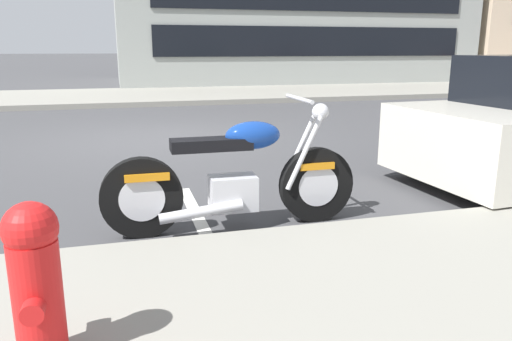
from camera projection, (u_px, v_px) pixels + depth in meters
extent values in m
plane|color=#3D3D3F|center=(159.00, 139.00, 8.61)|extent=(260.00, 260.00, 0.00)
cube|color=gray|center=(467.00, 88.00, 18.65)|extent=(120.00, 5.00, 0.14)
cube|color=silver|center=(199.00, 220.00, 4.56)|extent=(0.12, 2.20, 0.01)
cylinder|color=black|center=(316.00, 185.00, 4.50)|extent=(0.68, 0.11, 0.68)
cylinder|color=silver|center=(316.00, 185.00, 4.50)|extent=(0.37, 0.12, 0.37)
cylinder|color=black|center=(142.00, 198.00, 4.11)|extent=(0.68, 0.11, 0.68)
cylinder|color=silver|center=(142.00, 198.00, 4.11)|extent=(0.37, 0.12, 0.37)
cube|color=silver|center=(233.00, 193.00, 4.31)|extent=(0.40, 0.26, 0.30)
cube|color=black|center=(211.00, 144.00, 4.16)|extent=(0.68, 0.22, 0.10)
ellipsoid|color=navy|center=(253.00, 135.00, 4.24)|extent=(0.48, 0.24, 0.24)
cube|color=orange|center=(147.00, 175.00, 4.08)|extent=(0.36, 0.18, 0.06)
cube|color=orange|center=(315.00, 165.00, 4.45)|extent=(0.32, 0.16, 0.06)
cylinder|color=silver|center=(299.00, 150.00, 4.45)|extent=(0.34, 0.05, 0.65)
cylinder|color=silver|center=(304.00, 153.00, 4.32)|extent=(0.34, 0.05, 0.65)
cylinder|color=silver|center=(299.00, 99.00, 4.27)|extent=(0.04, 0.62, 0.04)
sphere|color=silver|center=(320.00, 112.00, 4.35)|extent=(0.15, 0.15, 0.15)
cylinder|color=silver|center=(201.00, 212.00, 4.13)|extent=(0.71, 0.09, 0.16)
cylinder|color=black|center=(430.00, 150.00, 6.19)|extent=(0.63, 0.26, 0.62)
cylinder|color=red|center=(38.00, 302.00, 2.24)|extent=(0.22, 0.22, 0.58)
sphere|color=red|center=(30.00, 228.00, 2.16)|extent=(0.24, 0.24, 0.24)
cylinder|color=red|center=(42.00, 282.00, 2.37)|extent=(0.10, 0.08, 0.10)
cylinder|color=red|center=(33.00, 312.00, 2.10)|extent=(0.10, 0.08, 0.10)
cube|color=black|center=(316.00, 41.00, 19.02)|extent=(12.38, 0.06, 1.10)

